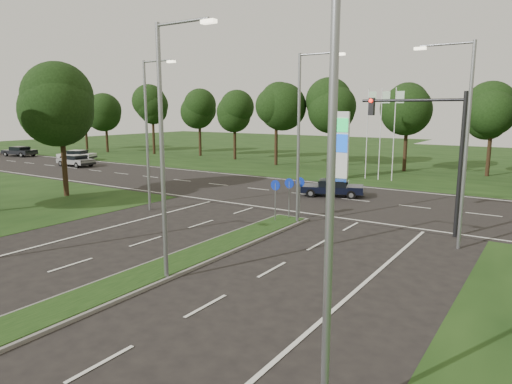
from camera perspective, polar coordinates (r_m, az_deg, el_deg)
The scene contains 17 objects.
verge_far at distance 61.97m, azimuth 22.00°, elevation 3.81°, with size 160.00×50.00×0.02m, color black.
cross_road at distance 32.48m, azimuth 10.66°, elevation -0.83°, with size 160.00×12.00×0.02m, color black.
median_kerb at distance 16.66m, azimuth -18.05°, elevation -11.67°, with size 2.00×26.00×0.12m, color slate.
streetlight_median_near at distance 16.12m, azimuth -11.21°, elevation 6.29°, with size 2.53×0.22×9.00m.
streetlight_median_far at distance 24.26m, azimuth 5.77°, elevation 7.69°, with size 2.53×0.22×9.00m.
streetlight_left_far at distance 28.35m, azimuth -13.25°, elevation 7.83°, with size 2.53×0.22×9.00m.
streetlight_right_far at distance 21.74m, azimuth 24.38°, elevation 6.55°, with size 2.53×0.22×9.00m.
streetlight_right_near at distance 8.29m, azimuth 8.10°, elevation 2.82°, with size 2.53×0.22×9.00m.
traffic_signal at distance 24.02m, azimuth 21.30°, elevation 6.01°, with size 5.10×0.42×7.00m.
median_signs at distance 25.45m, azimuth 4.07°, elevation 0.20°, with size 1.16×1.76×2.38m.
gas_pylon at distance 41.81m, azimuth 10.90°, elevation 6.02°, with size 5.80×1.26×8.00m.
tree_left_far at distance 35.89m, azimuth -24.11°, elevation 9.31°, with size 5.20×5.20×8.86m.
treeline_far at distance 46.98m, azimuth 18.83°, elevation 10.54°, with size 6.00×6.00×9.90m.
navy_sedan at distance 33.09m, azimuth 9.48°, elevation 0.55°, with size 4.75×3.20×1.21m.
far_car_a at distance 53.86m, azimuth -21.61°, elevation 3.70°, with size 4.42×1.96×1.27m.
far_car_b at distance 60.42m, azimuth -21.48°, elevation 4.34°, with size 4.75×3.37×1.26m.
far_car_c at distance 68.75m, azimuth -27.47°, elevation 4.56°, with size 4.86×2.71×1.33m.
Camera 1 is at (12.33, -5.42, 6.13)m, focal length 32.00 mm.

